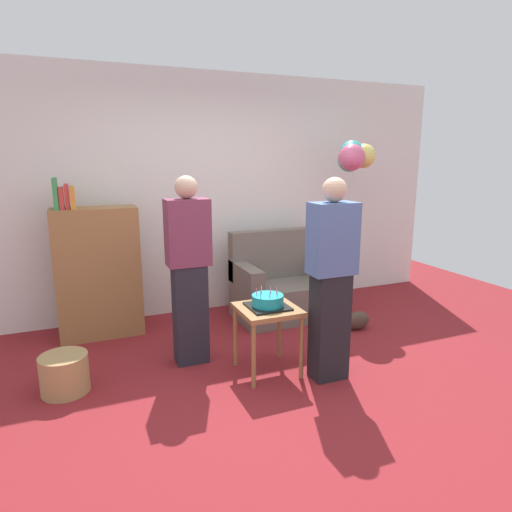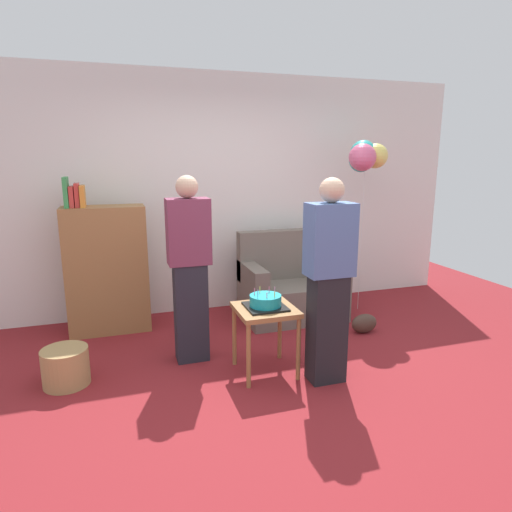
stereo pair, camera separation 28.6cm
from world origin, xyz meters
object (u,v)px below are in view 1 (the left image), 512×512
side_table (268,317)px  person_holding_cake (331,280)px  couch (283,286)px  person_blowing_candles (189,270)px  handbag (357,320)px  wicker_basket (64,374)px  balloon_bunch (354,157)px  bookshelf (98,271)px  birthday_cake (268,301)px

side_table → person_holding_cake: size_ratio=0.35×
couch → person_blowing_candles: bearing=-149.1°
handbag → wicker_basket: bearing=-175.9°
person_holding_cake → wicker_basket: size_ratio=4.53×
person_holding_cake → wicker_basket: (-2.00, 0.57, -0.68)m
person_holding_cake → balloon_bunch: 2.05m
wicker_basket → handbag: (2.83, 0.20, -0.05)m
wicker_basket → bookshelf: bearing=72.7°
bookshelf → birthday_cake: 1.85m
person_blowing_candles → person_holding_cake: (0.96, -0.72, 0.00)m
side_table → birthday_cake: 0.14m
birthday_cake → side_table: bearing=4.4°
side_table → birthday_cake: size_ratio=1.78×
side_table → birthday_cake: bearing=-175.6°
bookshelf → balloon_bunch: (2.80, -0.24, 1.11)m
couch → handbag: 0.91m
side_table → handbag: bearing=21.4°
balloon_bunch → handbag: bearing=-115.4°
bookshelf → birthday_cake: bookshelf is taller
birthday_cake → person_blowing_candles: size_ratio=0.20×
couch → balloon_bunch: balloon_bunch is taller
person_blowing_candles → couch: bearing=23.5°
birthday_cake → person_blowing_candles: 0.73m
couch → person_holding_cake: (-0.30, -1.47, 0.49)m
couch → handbag: bearing=-52.8°
handbag → person_holding_cake: bearing=-137.2°
person_holding_cake → bookshelf: bearing=-17.5°
bookshelf → person_blowing_candles: bearing=-53.5°
person_holding_cake → handbag: 1.35m
side_table → balloon_bunch: (1.56, 1.14, 1.30)m
side_table → person_holding_cake: (0.42, -0.28, 0.35)m
couch → person_holding_cake: person_holding_cake is taller
wicker_basket → handbag: wicker_basket is taller
handbag → balloon_bunch: (0.31, 0.65, 1.68)m
birthday_cake → person_blowing_candles: person_blowing_candles is taller
couch → person_holding_cake: size_ratio=0.67×
person_blowing_candles → handbag: 1.94m
couch → wicker_basket: (-2.29, -0.90, -0.19)m
balloon_bunch → birthday_cake: bearing=-143.9°
person_holding_cake → balloon_bunch: size_ratio=0.83×
person_blowing_candles → wicker_basket: (-1.04, -0.15, -0.68)m
handbag → couch: bearing=127.2°
birthday_cake → handbag: (1.25, 0.49, -0.52)m
person_blowing_candles → birthday_cake: bearing=-46.4°
person_blowing_candles → balloon_bunch: balloon_bunch is taller
side_table → handbag: (1.25, 0.49, -0.38)m
couch → bookshelf: size_ratio=0.69×
wicker_basket → birthday_cake: bearing=-10.4°
balloon_bunch → person_blowing_candles: bearing=-161.6°
couch → balloon_bunch: size_ratio=0.56×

